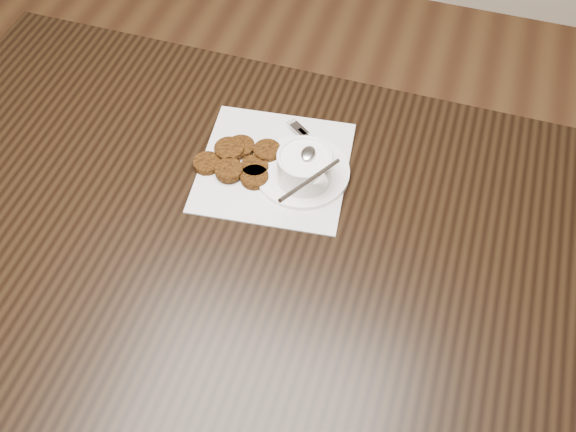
{
  "coord_description": "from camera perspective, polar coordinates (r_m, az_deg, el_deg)",
  "views": [
    {
      "loc": [
        0.32,
        -0.49,
        1.68
      ],
      "look_at": [
        0.12,
        0.13,
        0.8
      ],
      "focal_mm": 39.76,
      "sensor_mm": 36.0,
      "label": 1
    }
  ],
  "objects": [
    {
      "name": "table",
      "position": [
        1.45,
        -2.73,
        -11.08
      ],
      "size": [
        1.48,
        0.95,
        0.75
      ],
      "primitive_type": "cube",
      "color": "black",
      "rests_on": "floor"
    },
    {
      "name": "napkin",
      "position": [
        1.23,
        -1.25,
        4.44
      ],
      "size": [
        0.31,
        0.31,
        0.0
      ],
      "primitive_type": "cube",
      "rotation": [
        0.0,
        0.0,
        0.11
      ],
      "color": "silver",
      "rests_on": "table"
    },
    {
      "name": "patty_cluster",
      "position": [
        1.23,
        -4.18,
        5.09
      ],
      "size": [
        0.24,
        0.24,
        0.02
      ],
      "primitive_type": null,
      "rotation": [
        0.0,
        0.0,
        0.31
      ],
      "color": "#63350D",
      "rests_on": "napkin"
    },
    {
      "name": "floor",
      "position": [
        1.78,
        -5.35,
        -17.89
      ],
      "size": [
        4.0,
        4.0,
        0.0
      ],
      "primitive_type": "plane",
      "color": "brown",
      "rests_on": "ground"
    },
    {
      "name": "plate_with_patty",
      "position": [
        1.21,
        1.29,
        4.17
      ],
      "size": [
        0.25,
        0.25,
        0.03
      ],
      "primitive_type": null,
      "rotation": [
        0.0,
        0.0,
        -0.62
      ],
      "color": "white",
      "rests_on": "table"
    },
    {
      "name": "sauce_ramekin",
      "position": [
        1.15,
        1.51,
        5.41
      ],
      "size": [
        0.18,
        0.18,
        0.14
      ],
      "primitive_type": null,
      "rotation": [
        0.0,
        0.0,
        -0.4
      ],
      "color": "white",
      "rests_on": "napkin"
    }
  ]
}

